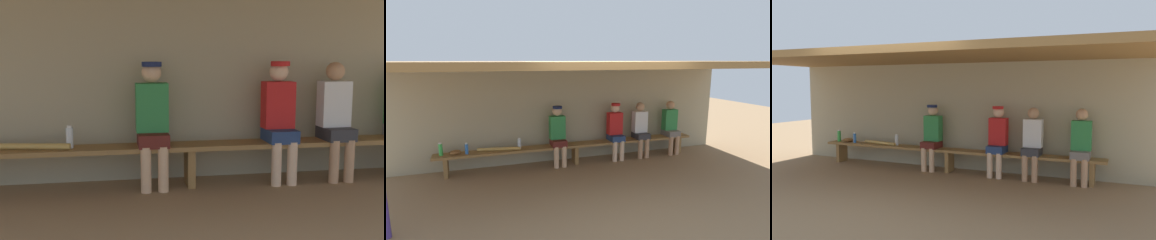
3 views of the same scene
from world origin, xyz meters
TOP-DOWN VIEW (x-y plane):
  - ground_plane at (0.00, 0.00)m, footprint 24.00×24.00m
  - back_wall at (0.00, 2.00)m, footprint 8.00×0.20m
  - dugout_roof at (0.00, 0.70)m, footprint 8.00×2.80m
  - bench at (0.00, 1.55)m, footprint 6.00×0.36m
  - player_shirtless_tan at (2.55, 1.55)m, footprint 0.34×0.42m
  - player_leftmost at (-0.40, 1.55)m, footprint 0.34×0.42m
  - player_in_blue at (1.69, 1.55)m, footprint 0.34×0.42m
  - player_near_post at (1.01, 1.55)m, footprint 0.34×0.42m
  - water_bottle_clear at (-2.82, 1.56)m, footprint 0.08×0.08m
  - water_bottle_green at (-2.33, 1.51)m, footprint 0.07×0.07m
  - water_bottle_orange at (-1.26, 1.56)m, footprint 0.07×0.07m
  - baseball_glove_dark_brown at (-2.55, 1.54)m, footprint 0.28×0.24m
  - baseball_bat at (-1.69, 1.55)m, footprint 0.89×0.23m

SIDE VIEW (x-z plane):
  - ground_plane at x=0.00m, z-range 0.00..0.00m
  - bench at x=0.00m, z-range 0.16..0.62m
  - baseball_bat at x=-1.69m, z-range 0.46..0.53m
  - baseball_glove_dark_brown at x=-2.55m, z-range 0.46..0.55m
  - water_bottle_green at x=-2.33m, z-range 0.45..0.69m
  - water_bottle_orange at x=-1.26m, z-range 0.45..0.69m
  - water_bottle_clear at x=-2.82m, z-range 0.45..0.72m
  - player_shirtless_tan at x=2.55m, z-range 0.06..1.40m
  - player_in_blue at x=1.69m, z-range 0.06..1.40m
  - player_leftmost at x=-0.40m, z-range 0.07..1.42m
  - player_near_post at x=1.01m, z-range 0.07..1.42m
  - back_wall at x=0.00m, z-range 0.00..2.20m
  - dugout_roof at x=0.00m, z-range 2.20..2.32m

